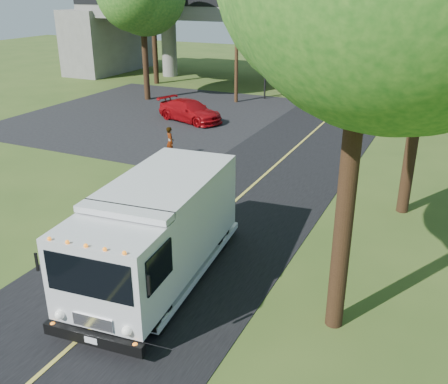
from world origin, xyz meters
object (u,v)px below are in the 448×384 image
Objects in this scene: utility_pole at (237,38)px; pedestrian at (170,142)px; traffic_signal at (266,56)px; step_van at (157,230)px; red_sedan at (190,111)px.

pedestrian is at bearing -80.35° from utility_pole.
step_van is (6.30, -25.08, -1.58)m from traffic_signal.
step_van is (7.80, -23.08, -2.98)m from utility_pole.
red_sedan is at bearing -24.53° from pedestrian.
step_van is 4.66× the size of pedestrian.
traffic_signal is at bearing 98.42° from step_van.
traffic_signal is 0.58× the size of utility_pole.
red_sedan is at bearing -102.56° from traffic_signal.
pedestrian is at bearing -141.75° from red_sedan.
traffic_signal is 3.31× the size of pedestrian.
utility_pole reaches higher than red_sedan.
red_sedan is (-1.87, -8.39, -2.53)m from traffic_signal.
traffic_signal is 25.91m from step_van.
traffic_signal is at bearing -42.79° from pedestrian.
pedestrian is (0.74, -15.17, -2.42)m from traffic_signal.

